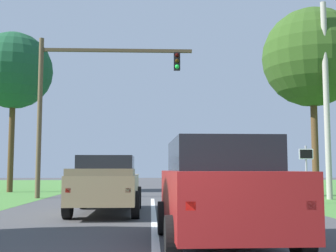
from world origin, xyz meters
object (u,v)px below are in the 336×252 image
at_px(red_suv_near, 220,189).
at_px(extra_tree_1, 14,71).
at_px(pickup_truck_lead, 107,184).
at_px(keep_moving_sign, 306,166).
at_px(utility_pole_right, 326,99).
at_px(traffic_light, 80,92).
at_px(oak_tree_right, 312,58).

distance_m(red_suv_near, extra_tree_1, 23.21).
bearing_deg(red_suv_near, extra_tree_1, 117.07).
height_order(pickup_truck_lead, extra_tree_1, extra_tree_1).
distance_m(keep_moving_sign, utility_pole_right, 4.65).
bearing_deg(pickup_truck_lead, traffic_light, 105.61).
bearing_deg(pickup_truck_lead, utility_pole_right, 32.95).
distance_m(traffic_light, oak_tree_right, 12.62).
xyz_separation_m(keep_moving_sign, oak_tree_right, (2.30, 5.07, 5.94)).
relative_size(traffic_light, utility_pole_right, 0.84).
distance_m(pickup_truck_lead, oak_tree_right, 15.03).
relative_size(red_suv_near, traffic_light, 0.59).
relative_size(traffic_light, keep_moving_sign, 3.36).
distance_m(utility_pole_right, extra_tree_1, 19.00).
height_order(red_suv_near, extra_tree_1, extra_tree_1).
height_order(red_suv_near, utility_pole_right, utility_pole_right).
bearing_deg(oak_tree_right, red_suv_near, -116.57).
xyz_separation_m(utility_pole_right, extra_tree_1, (-17.28, 7.35, 2.87)).
bearing_deg(keep_moving_sign, oak_tree_right, 65.63).
height_order(oak_tree_right, utility_pole_right, oak_tree_right).
xyz_separation_m(red_suv_near, keep_moving_sign, (5.16, 9.84, 0.49)).
distance_m(oak_tree_right, utility_pole_right, 3.63).
relative_size(pickup_truck_lead, keep_moving_sign, 2.20).
bearing_deg(red_suv_near, oak_tree_right, 63.43).
distance_m(oak_tree_right, extra_tree_1, 18.25).
bearing_deg(oak_tree_right, extra_tree_1, 164.44).
height_order(traffic_light, utility_pole_right, utility_pole_right).
relative_size(red_suv_near, pickup_truck_lead, 0.90).
bearing_deg(oak_tree_right, traffic_light, -175.08).
distance_m(keep_moving_sign, oak_tree_right, 8.14).
bearing_deg(extra_tree_1, utility_pole_right, -23.05).
height_order(red_suv_near, traffic_light, traffic_light).
bearing_deg(traffic_light, oak_tree_right, 4.92).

